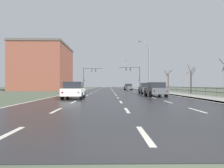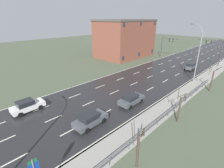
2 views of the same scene
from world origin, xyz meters
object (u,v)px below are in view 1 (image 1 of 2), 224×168
traffic_signal_left (88,74)px  car_mid_centre (74,90)px  car_near_left (156,89)px  street_lamp_midground (148,66)px  car_far_right (147,88)px  brick_building (44,68)px  car_far_left (128,87)px  street_lamp_distant (131,75)px  traffic_signal_right (135,74)px

traffic_signal_left → car_mid_centre: bearing=-86.5°
car_mid_centre → car_near_left: bearing=23.7°
car_mid_centre → street_lamp_midground: bearing=65.1°
car_far_right → brick_building: (-21.33, 23.40, 4.73)m
car_far_left → brick_building: size_ratio=0.24×
street_lamp_distant → traffic_signal_left: 24.45m
street_lamp_distant → traffic_signal_right: (-0.99, -19.31, -0.51)m
street_lamp_midground → street_lamp_distant: bearing=90.0°
car_mid_centre → car_near_left: size_ratio=0.99×
traffic_signal_right → car_near_left: 38.48m
traffic_signal_left → car_far_right: 32.50m
car_mid_centre → car_far_left: same height
traffic_signal_right → traffic_signal_left: size_ratio=1.06×
street_lamp_midground → traffic_signal_left: (-14.08, 15.15, -0.98)m
car_far_right → street_lamp_distant: bearing=86.2°
traffic_signal_right → car_far_left: bearing=-108.0°
street_lamp_distant → brick_building: size_ratio=0.60×
car_far_left → car_mid_centre: bearing=-104.1°
street_lamp_midground → brick_building: bearing=161.3°
brick_building → street_lamp_distant: bearing=48.0°
car_far_right → car_far_left: (-0.54, 23.36, 0.00)m
car_far_left → traffic_signal_right: bearing=71.1°
street_lamp_midground → traffic_signal_right: 15.89m
car_far_right → car_mid_centre: size_ratio=1.00×
car_far_left → brick_building: brick_building is taller
car_mid_centre → brick_building: size_ratio=0.24×
traffic_signal_right → car_far_left: 8.87m
street_lamp_midground → car_near_left: 23.05m
street_lamp_distant → car_far_left: street_lamp_distant is taller
street_lamp_distant → car_near_left: street_lamp_distant is taller
car_near_left → street_lamp_midground: bearing=79.1°
car_mid_centre → brick_building: brick_building is taller
car_far_right → brick_building: 32.01m
street_lamp_midground → street_lamp_distant: (-0.03, 35.15, -0.21)m
car_mid_centre → brick_building: 37.04m
car_far_right → brick_building: brick_building is taller
traffic_signal_right → brick_building: bearing=-161.8°
traffic_signal_right → car_far_left: size_ratio=1.57×
car_near_left → car_far_left: (-0.30, 30.56, 0.00)m
car_near_left → car_far_right: bearing=85.3°
traffic_signal_right → traffic_signal_left: (-13.05, -0.69, -0.26)m
car_far_left → brick_building: (-20.79, 0.04, 4.73)m
traffic_signal_right → traffic_signal_left: bearing=-177.0°
traffic_signal_left → car_far_left: traffic_signal_left is taller
traffic_signal_right → traffic_signal_left: 13.08m
car_mid_centre → car_near_left: same height
car_near_left → brick_building: 37.46m
street_lamp_midground → street_lamp_distant: 35.15m
car_far_right → car_mid_centre: (-8.60, -11.06, 0.00)m
traffic_signal_right → brick_building: size_ratio=0.38×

